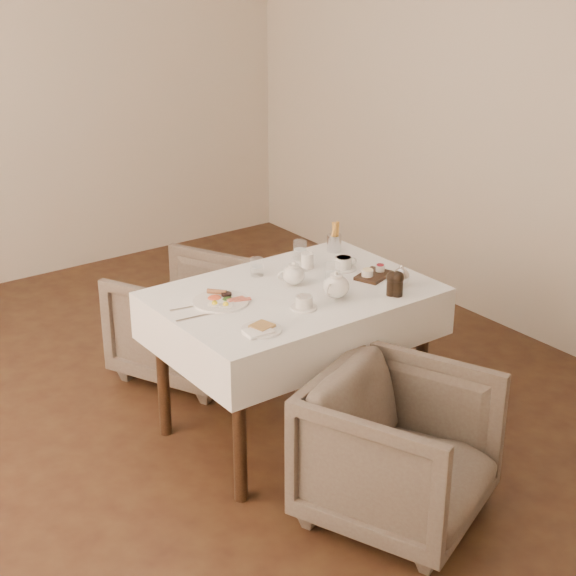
{
  "coord_description": "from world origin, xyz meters",
  "views": [
    {
      "loc": [
        -1.87,
        -3.38,
        2.36
      ],
      "look_at": [
        0.34,
        -0.38,
        0.82
      ],
      "focal_mm": 55.0,
      "sensor_mm": 36.0,
      "label": 1
    }
  ],
  "objects_px": {
    "armchair_near": "(400,450)",
    "breakfast_plate": "(221,300)",
    "armchair_far": "(188,320)",
    "teapot_centre": "(293,273)",
    "table": "(293,313)"
  },
  "relations": [
    {
      "from": "armchair_near",
      "to": "breakfast_plate",
      "type": "xyz_separation_m",
      "value": [
        -0.29,
        0.92,
        0.44
      ]
    },
    {
      "from": "armchair_far",
      "to": "teapot_centre",
      "type": "height_order",
      "value": "teapot_centre"
    },
    {
      "from": "table",
      "to": "breakfast_plate",
      "type": "bearing_deg",
      "value": 166.28
    },
    {
      "from": "armchair_far",
      "to": "armchair_near",
      "type": "bearing_deg",
      "value": 66.48
    },
    {
      "from": "table",
      "to": "breakfast_plate",
      "type": "height_order",
      "value": "breakfast_plate"
    },
    {
      "from": "table",
      "to": "breakfast_plate",
      "type": "relative_size",
      "value": 4.92
    },
    {
      "from": "armchair_near",
      "to": "teapot_centre",
      "type": "xyz_separation_m",
      "value": [
        0.1,
        0.89,
        0.49
      ]
    },
    {
      "from": "table",
      "to": "breakfast_plate",
      "type": "distance_m",
      "value": 0.38
    },
    {
      "from": "armchair_near",
      "to": "breakfast_plate",
      "type": "relative_size",
      "value": 2.74
    },
    {
      "from": "teapot_centre",
      "to": "armchair_far",
      "type": "bearing_deg",
      "value": 114.58
    },
    {
      "from": "table",
      "to": "teapot_centre",
      "type": "xyz_separation_m",
      "value": [
        0.04,
        0.06,
        0.18
      ]
    },
    {
      "from": "armchair_near",
      "to": "teapot_centre",
      "type": "relative_size",
      "value": 4.71
    },
    {
      "from": "armchair_near",
      "to": "armchair_far",
      "type": "relative_size",
      "value": 1.02
    },
    {
      "from": "breakfast_plate",
      "to": "teapot_centre",
      "type": "relative_size",
      "value": 1.72
    },
    {
      "from": "armchair_near",
      "to": "armchair_far",
      "type": "xyz_separation_m",
      "value": [
        -0.04,
        1.68,
        -0.01
      ]
    }
  ]
}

